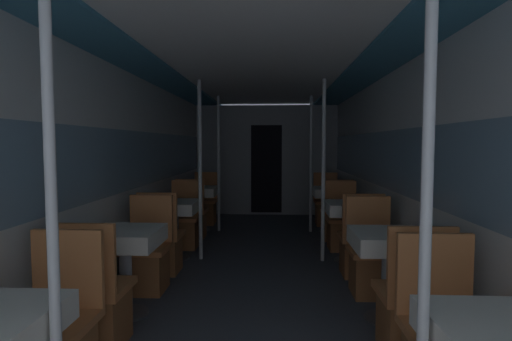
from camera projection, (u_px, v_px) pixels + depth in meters
name	position (u px, v px, depth m)	size (l,w,h in m)	color
wall_left	(128.00, 172.00, 4.50)	(0.05, 9.68, 2.27)	silver
wall_right	(395.00, 173.00, 4.36)	(0.05, 9.68, 2.27)	silver
ceiling_panel	(260.00, 67.00, 4.35)	(2.98, 9.68, 0.07)	white
bulkhead_far	(266.00, 160.00, 8.32)	(2.92, 0.09, 2.27)	gray
support_pole_left_0	(52.00, 224.00, 1.69)	(0.05, 0.05, 2.27)	silver
dining_table_left_1	(125.00, 244.00, 3.42)	(0.59, 0.59, 0.74)	#4C4C51
chair_left_near_1	(96.00, 309.00, 2.87)	(0.44, 0.44, 0.95)	#9C5B31
chair_left_far_1	(147.00, 262.00, 4.01)	(0.44, 0.44, 0.95)	#9C5B31
dining_table_left_2	(174.00, 211.00, 5.10)	(0.59, 0.59, 0.74)	#4C4C51
chair_left_near_2	(162.00, 248.00, 4.55)	(0.44, 0.44, 0.95)	#9C5B31
chair_left_far_2	(184.00, 227.00, 5.69)	(0.44, 0.44, 0.95)	#9C5B31
support_pole_left_2	(200.00, 171.00, 5.05)	(0.05, 0.05, 2.27)	silver
dining_table_left_3	(199.00, 194.00, 6.78)	(0.59, 0.59, 0.74)	#4C4C51
chair_left_near_3	(192.00, 220.00, 6.23)	(0.44, 0.44, 0.95)	#9C5B31
chair_left_far_3	(205.00, 208.00, 7.37)	(0.44, 0.44, 0.95)	#9C5B31
support_pole_left_3	(219.00, 164.00, 6.73)	(0.05, 0.05, 2.27)	silver
support_pole_right_0	(426.00, 227.00, 1.62)	(0.05, 0.05, 2.27)	silver
dining_table_right_1	(389.00, 247.00, 3.32)	(0.59, 0.59, 0.74)	#4C4C51
chair_right_near_1	(411.00, 315.00, 2.77)	(0.44, 0.44, 0.95)	#9C5B31
chair_right_far_1	(371.00, 265.00, 3.91)	(0.44, 0.44, 0.95)	#9C5B31
dining_table_right_2	(350.00, 212.00, 5.00)	(0.59, 0.59, 0.74)	#4C4C51
chair_right_near_2	(359.00, 250.00, 4.45)	(0.44, 0.44, 0.95)	#9C5B31
chair_right_far_2	(342.00, 229.00, 5.59)	(0.44, 0.44, 0.95)	#9C5B31
support_pole_right_2	(323.00, 171.00, 4.98)	(0.05, 0.05, 2.27)	silver
dining_table_right_3	(331.00, 195.00, 6.68)	(0.59, 0.59, 0.74)	#4C4C51
chair_right_near_3	(336.00, 221.00, 6.13)	(0.44, 0.44, 0.95)	#9C5B31
chair_right_far_3	(326.00, 209.00, 7.27)	(0.44, 0.44, 0.95)	#9C5B31
support_pole_right_3	(311.00, 164.00, 6.66)	(0.05, 0.05, 2.27)	silver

